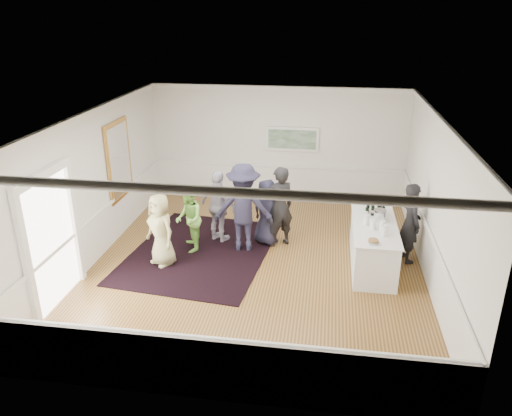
# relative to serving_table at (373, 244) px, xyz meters

# --- Properties ---
(floor) EXTENTS (8.00, 8.00, 0.00)m
(floor) POSITION_rel_serving_table_xyz_m (-2.43, -0.37, -0.49)
(floor) COLOR olive
(floor) RESTS_ON ground
(ceiling) EXTENTS (7.00, 8.00, 0.02)m
(ceiling) POSITION_rel_serving_table_xyz_m (-2.43, -0.37, 2.71)
(ceiling) COLOR white
(ceiling) RESTS_ON wall_back
(wall_left) EXTENTS (0.02, 8.00, 3.20)m
(wall_left) POSITION_rel_serving_table_xyz_m (-5.93, -0.37, 1.11)
(wall_left) COLOR white
(wall_left) RESTS_ON floor
(wall_right) EXTENTS (0.02, 8.00, 3.20)m
(wall_right) POSITION_rel_serving_table_xyz_m (1.07, -0.37, 1.11)
(wall_right) COLOR white
(wall_right) RESTS_ON floor
(wall_back) EXTENTS (7.00, 0.02, 3.20)m
(wall_back) POSITION_rel_serving_table_xyz_m (-2.43, 3.63, 1.11)
(wall_back) COLOR white
(wall_back) RESTS_ON floor
(wall_front) EXTENTS (7.00, 0.02, 3.20)m
(wall_front) POSITION_rel_serving_table_xyz_m (-2.43, -4.37, 1.11)
(wall_front) COLOR white
(wall_front) RESTS_ON floor
(wainscoting) EXTENTS (7.00, 8.00, 1.00)m
(wainscoting) POSITION_rel_serving_table_xyz_m (-2.43, -0.37, 0.01)
(wainscoting) COLOR white
(wainscoting) RESTS_ON floor
(mirror) EXTENTS (0.05, 1.25, 1.85)m
(mirror) POSITION_rel_serving_table_xyz_m (-5.88, 0.93, 1.31)
(mirror) COLOR #C58C39
(mirror) RESTS_ON wall_left
(doorway) EXTENTS (0.10, 1.78, 2.56)m
(doorway) POSITION_rel_serving_table_xyz_m (-5.87, -2.27, 0.93)
(doorway) COLOR white
(doorway) RESTS_ON wall_left
(landscape_painting) EXTENTS (1.44, 0.06, 0.66)m
(landscape_painting) POSITION_rel_serving_table_xyz_m (-2.03, 3.57, 1.29)
(landscape_painting) COLOR white
(landscape_painting) RESTS_ON wall_back
(area_rug) EXTENTS (3.34, 4.15, 0.02)m
(area_rug) POSITION_rel_serving_table_xyz_m (-3.77, 0.04, -0.48)
(area_rug) COLOR black
(area_rug) RESTS_ON floor
(serving_table) EXTENTS (0.90, 2.38, 0.96)m
(serving_table) POSITION_rel_serving_table_xyz_m (0.00, 0.00, 0.00)
(serving_table) COLOR silver
(serving_table) RESTS_ON floor
(bartender) EXTENTS (0.58, 0.73, 1.76)m
(bartender) POSITION_rel_serving_table_xyz_m (0.77, 0.35, 0.39)
(bartender) COLOR black
(bartender) RESTS_ON floor
(guest_tan) EXTENTS (0.92, 0.86, 1.59)m
(guest_tan) POSITION_rel_serving_table_xyz_m (-4.43, -0.60, 0.31)
(guest_tan) COLOR tan
(guest_tan) RESTS_ON floor
(guest_green) EXTENTS (0.78, 0.88, 1.52)m
(guest_green) POSITION_rel_serving_table_xyz_m (-4.03, 0.12, 0.27)
(guest_green) COLOR #8CD956
(guest_green) RESTS_ON floor
(guest_lilac) EXTENTS (1.09, 0.85, 1.72)m
(guest_lilac) POSITION_rel_serving_table_xyz_m (-3.47, 0.70, 0.37)
(guest_lilac) COLOR #B3AEC2
(guest_lilac) RESTS_ON floor
(guest_dark_a) EXTENTS (1.37, 0.87, 2.02)m
(guest_dark_a) POSITION_rel_serving_table_xyz_m (-2.83, 0.35, 0.52)
(guest_dark_a) COLOR #1E1D30
(guest_dark_a) RESTS_ON floor
(guest_dark_b) EXTENTS (0.82, 0.75, 1.89)m
(guest_dark_b) POSITION_rel_serving_table_xyz_m (-2.07, 0.69, 0.46)
(guest_dark_b) COLOR black
(guest_dark_b) RESTS_ON floor
(guest_navy) EXTENTS (0.90, 0.81, 1.54)m
(guest_navy) POSITION_rel_serving_table_xyz_m (-2.36, 0.75, 0.28)
(guest_navy) COLOR #1E1D30
(guest_navy) RESTS_ON floor
(wine_bottles) EXTENTS (0.43, 0.32, 0.31)m
(wine_bottles) POSITION_rel_serving_table_xyz_m (0.03, 0.49, 0.63)
(wine_bottles) COLOR black
(wine_bottles) RESTS_ON serving_table
(juice_pitchers) EXTENTS (0.44, 0.60, 0.24)m
(juice_pitchers) POSITION_rel_serving_table_xyz_m (-0.00, -0.33, 0.60)
(juice_pitchers) COLOR #81BF44
(juice_pitchers) RESTS_ON serving_table
(ice_bucket) EXTENTS (0.26, 0.26, 0.25)m
(ice_bucket) POSITION_rel_serving_table_xyz_m (0.10, 0.17, 0.59)
(ice_bucket) COLOR silver
(ice_bucket) RESTS_ON serving_table
(nut_bowl) EXTENTS (0.23, 0.23, 0.07)m
(nut_bowl) POSITION_rel_serving_table_xyz_m (-0.10, -0.95, 0.52)
(nut_bowl) COLOR white
(nut_bowl) RESTS_ON serving_table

